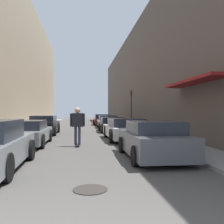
# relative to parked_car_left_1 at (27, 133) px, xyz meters

# --- Properties ---
(ground) EXTENTS (105.45, 105.45, 0.00)m
(ground) POSITION_rel_parked_car_left_1_xyz_m (2.50, 9.04, -0.58)
(ground) COLOR #4C4947
(curb_strip_left) EXTENTS (1.80, 47.93, 0.12)m
(curb_strip_left) POSITION_rel_parked_car_left_1_xyz_m (-1.94, 13.83, -0.52)
(curb_strip_left) COLOR gray
(curb_strip_left) RESTS_ON ground
(curb_strip_right) EXTENTS (1.80, 47.93, 0.12)m
(curb_strip_right) POSITION_rel_parked_car_left_1_xyz_m (6.95, 13.83, -0.52)
(curb_strip_right) COLOR gray
(curb_strip_right) RESTS_ON ground
(building_row_left) EXTENTS (4.90, 47.93, 13.51)m
(building_row_left) POSITION_rel_parked_car_left_1_xyz_m (-4.84, 13.83, 6.18)
(building_row_left) COLOR tan
(building_row_left) RESTS_ON ground
(building_row_right) EXTENTS (4.90, 47.93, 10.30)m
(building_row_right) POSITION_rel_parked_car_left_1_xyz_m (9.85, 13.83, 4.57)
(building_row_right) COLOR #564C47
(building_row_right) RESTS_ON ground
(parked_car_left_1) EXTENTS (1.96, 4.23, 1.18)m
(parked_car_left_1) POSITION_rel_parked_car_left_1_xyz_m (0.00, 0.00, 0.00)
(parked_car_left_1) COLOR gray
(parked_car_left_1) RESTS_ON ground
(parked_car_left_2) EXTENTS (1.88, 4.41, 1.32)m
(parked_car_left_2) POSITION_rel_parked_car_left_1_xyz_m (-0.04, 5.77, 0.07)
(parked_car_left_2) COLOR black
(parked_car_left_2) RESTS_ON ground
(parked_car_right_0) EXTENTS (1.91, 3.99, 1.27)m
(parked_car_right_0) POSITION_rel_parked_car_left_1_xyz_m (4.97, -3.95, 0.04)
(parked_car_right_0) COLOR #515459
(parked_car_right_0) RESTS_ON ground
(parked_car_right_1) EXTENTS (2.08, 4.79, 1.21)m
(parked_car_right_1) POSITION_rel_parked_car_left_1_xyz_m (5.00, 1.63, 0.03)
(parked_car_right_1) COLOR silver
(parked_car_right_1) RESTS_ON ground
(parked_car_right_2) EXTENTS (1.97, 3.94, 1.17)m
(parked_car_right_2) POSITION_rel_parked_car_left_1_xyz_m (4.94, 7.49, -0.01)
(parked_car_right_2) COLOR black
(parked_car_right_2) RESTS_ON ground
(parked_car_right_3) EXTENTS (1.99, 4.59, 1.23)m
(parked_car_right_3) POSITION_rel_parked_car_left_1_xyz_m (5.12, 12.33, 0.02)
(parked_car_right_3) COLOR silver
(parked_car_right_3) RESTS_ON ground
(parked_car_right_4) EXTENTS (2.04, 4.23, 1.28)m
(parked_car_right_4) POSITION_rel_parked_car_left_1_xyz_m (5.00, 17.69, 0.03)
(parked_car_right_4) COLOR maroon
(parked_car_right_4) RESTS_ON ground
(skateboarder) EXTENTS (0.68, 0.78, 1.78)m
(skateboarder) POSITION_rel_parked_car_left_1_xyz_m (2.38, -0.70, 0.52)
(skateboarder) COLOR black
(skateboarder) RESTS_ON ground
(manhole_cover) EXTENTS (0.70, 0.70, 0.02)m
(manhole_cover) POSITION_rel_parked_car_left_1_xyz_m (2.74, -7.14, -0.57)
(manhole_cover) COLOR #332D28
(manhole_cover) RESTS_ON ground
(traffic_light) EXTENTS (0.16, 0.22, 3.27)m
(traffic_light) POSITION_rel_parked_car_left_1_xyz_m (6.75, 8.62, 1.58)
(traffic_light) COLOR #2D2D2D
(traffic_light) RESTS_ON curb_strip_right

